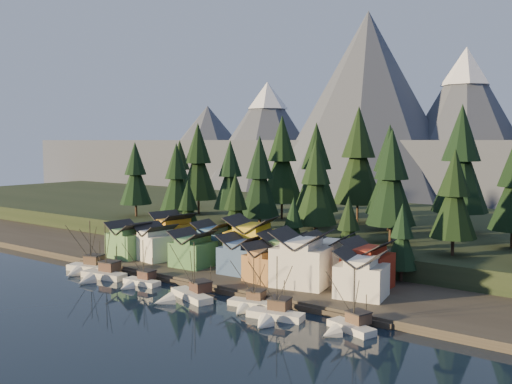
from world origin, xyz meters
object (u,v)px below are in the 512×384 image
Objects in this scene: boat_5 at (273,307)px; house_back_1 at (213,239)px; boat_6 at (347,318)px; boat_0 at (86,261)px; house_front_1 at (155,241)px; boat_1 at (100,268)px; house_back_0 at (173,231)px; boat_3 at (186,288)px; house_front_0 at (128,239)px; boat_2 at (138,276)px; boat_4 at (250,298)px.

boat_5 reaches higher than house_back_1.
boat_0 is at bearing -162.53° from boat_6.
house_front_1 is 1.05× the size of house_back_1.
boat_6 is at bearing -5.71° from house_front_1.
boat_1 is 1.23× the size of house_back_0.
boat_3 is 1.33× the size of house_back_1.
boat_6 is 1.23× the size of house_front_0.
house_front_1 is at bearing 122.61° from boat_2.
house_back_1 is at bearing 129.96° from boat_4.
boat_1 is 16.70m from house_front_0.
boat_4 is (12.87, 3.09, -0.33)m from boat_3.
house_back_1 is at bearing 36.13° from boat_0.
boat_2 is 1.17× the size of house_front_0.
boat_2 is 0.95× the size of boat_6.
house_back_1 is (17.89, 10.88, 0.18)m from house_front_0.
boat_5 is 55.92m from house_front_0.
boat_1 reaches higher than boat_3.
boat_1 is 1.45× the size of house_front_0.
boat_5 is at bearing -43.11° from house_back_1.
boat_3 reaches higher than boat_2.
boat_5 is (46.12, -0.72, -0.25)m from boat_1.
boat_6 is 1.16× the size of house_front_1.
boat_0 is 1.07× the size of boat_3.
boat_1 is at bearing -60.82° from house_front_0.
boat_1 reaches higher than house_back_0.
boat_2 is 24.38m from house_back_1.
boat_0 is 34.39m from boat_3.
boat_1 is 1.18× the size of boat_6.
boat_2 is 19.13m from house_front_1.
boat_0 is 1.42× the size of house_back_1.
boat_0 reaches higher than house_back_0.
boat_1 is 16.84m from house_front_1.
boat_3 is at bearing -177.89° from boat_4.
house_front_0 is 0.94× the size of house_front_1.
boat_3 reaches higher than house_back_1.
boat_1 is at bearing -163.01° from boat_3.
boat_4 is at bearing -4.87° from boat_1.
boat_1 is 25.94m from boat_3.
boat_0 reaches higher than boat_6.
boat_2 is at bearing 165.66° from boat_5.
boat_1 is 46.13m from boat_5.
house_back_0 is at bearing 121.01° from house_front_1.
boat_5 reaches higher than boat_2.
boat_4 is (28.07, 1.22, -0.15)m from boat_2.
boat_1 is at bearing -80.48° from house_front_1.
boat_1 is 58.84m from boat_6.
house_front_1 is at bearing 149.05° from boat_4.
boat_0 is at bearing -92.06° from house_front_0.
house_front_1 is at bearing 165.19° from boat_3.
boat_3 is 1.15× the size of house_back_0.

